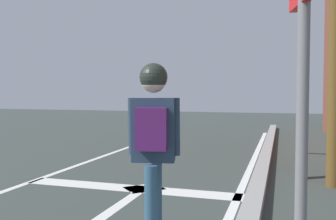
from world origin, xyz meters
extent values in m
cube|color=silver|center=(1.35, 7.15, 0.00)|extent=(3.55, 0.40, 0.01)
cube|color=silver|center=(1.53, 6.37, 0.00)|extent=(0.16, 1.40, 0.01)
cube|color=silver|center=(1.53, 7.22, 0.00)|extent=(0.71, 0.71, 0.01)
cylinder|color=#305570|center=(2.44, 5.15, 0.48)|extent=(0.11, 0.11, 0.80)
cylinder|color=#305570|center=(2.52, 4.78, 0.48)|extent=(0.11, 0.11, 0.80)
cube|color=#293C51|center=(2.48, 4.96, 1.16)|extent=(0.40, 0.26, 0.56)
cylinder|color=#293C51|center=(2.29, 4.95, 1.19)|extent=(0.07, 0.09, 0.51)
cylinder|color=#293C51|center=(2.67, 5.03, 1.19)|extent=(0.07, 0.09, 0.51)
sphere|color=beige|center=(2.48, 4.96, 1.60)|extent=(0.22, 0.22, 0.22)
sphere|color=#252E26|center=(2.48, 4.96, 1.62)|extent=(0.25, 0.25, 0.25)
cube|color=#511C5C|center=(2.51, 4.83, 1.18)|extent=(0.28, 0.19, 0.36)
cylinder|color=#58555C|center=(3.92, 8.65, 2.82)|extent=(0.16, 0.16, 5.63)
cylinder|color=slate|center=(3.66, 3.83, 1.16)|extent=(0.06, 0.06, 2.32)
cylinder|color=brown|center=(4.35, 8.20, 1.59)|extent=(0.23, 0.23, 3.18)
camera|label=1|loc=(3.57, 1.89, 1.49)|focal=39.58mm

